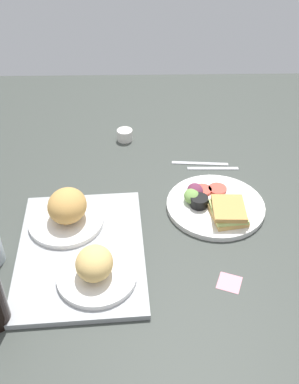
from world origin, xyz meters
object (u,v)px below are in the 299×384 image
Objects in this scene: bread_plate_far at (67,211)px; espresso_cup at (125,135)px; plate_with_salad at (215,205)px; bread_plate_near at (96,269)px; fork at (213,168)px; knife at (200,163)px; sticky_note at (229,283)px; serving_tray at (81,251)px.

bread_plate_far reaches higher than espresso_cup.
bread_plate_near is at bearing 129.26° from plate_with_salad.
fork is at bearing -122.46° from espresso_cup.
plate_with_salad is at bearing 84.66° from fork.
bread_plate_far is 50.70cm from knife.
sticky_note is (-67.44, -27.29, -1.94)cm from espresso_cup.
fork reaches higher than sticky_note.
espresso_cup reaches higher than knife.
serving_tray is 2.37× the size of knife.
espresso_cup is at bearing 34.60° from plate_with_salad.
bread_plate_near reaches higher than plate_with_salad.
plate_with_salad is (6.31, -42.14, -3.83)cm from bread_plate_far.
fork is (20.66, -2.41, -1.44)cm from plate_with_salad.
knife is at bearing -35.55° from fork.
espresso_cup is 0.29× the size of knife.
bread_plate_near is at bearing 63.07° from knife.
fork is 48.62cm from sticky_note.
serving_tray reaches higher than sticky_note.
serving_tray is 12.47cm from bread_plate_far.
bread_plate_near is 1.16× the size of fork.
plate_with_salad is 5.17× the size of sticky_note.
plate_with_salad is (16.92, -37.60, 0.89)cm from serving_tray.
serving_tray is 11.66cm from bread_plate_near.
bread_plate_far is (10.61, 4.54, 4.72)cm from serving_tray.
fork is (26.97, -44.56, -5.27)cm from bread_plate_far.
serving_tray is 2.65× the size of fork.
bread_plate_near is 66.63cm from espresso_cup.
espresso_cup is (66.34, -5.52, -2.70)cm from bread_plate_near.
bread_plate_far is at bearing 23.17° from serving_tray.
bread_plate_near is 59.49cm from knife.
fork is at bearing -2.83° from sticky_note.
bread_plate_far is at bearing 62.88° from sticky_note.
espresso_cup is (56.46, -10.33, 1.20)cm from serving_tray.
bread_plate_near reaches higher than serving_tray.
serving_tray is 2.16× the size of bread_plate_far.
serving_tray is 39.19cm from sticky_note.
espresso_cup is at bearing 22.03° from sticky_note.
plate_with_salad is at bearing -145.40° from espresso_cup.
espresso_cup is (39.54, 27.27, 0.31)cm from plate_with_salad.
fork is (37.58, -40.01, -0.55)cm from serving_tray.
espresso_cup is at bearing -26.93° from knife.
bread_plate_far is (20.49, 9.35, 0.82)cm from bread_plate_near.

